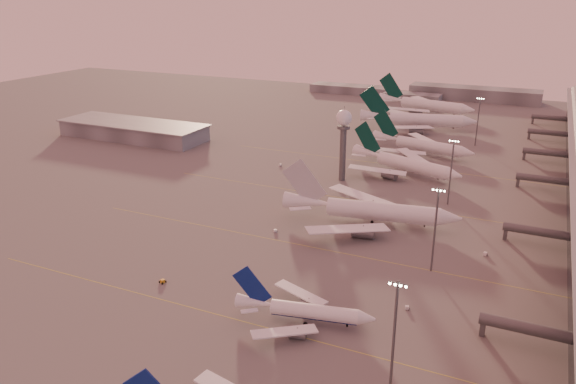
% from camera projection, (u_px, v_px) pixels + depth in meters
% --- Properties ---
extents(ground, '(700.00, 700.00, 0.00)m').
position_uv_depth(ground, '(151.00, 324.00, 133.41)').
color(ground, '#5B5959').
rests_on(ground, ground).
extents(taxiway_markings, '(180.00, 185.25, 0.02)m').
position_uv_depth(taxiway_markings, '(348.00, 253.00, 169.31)').
color(taxiway_markings, gold).
rests_on(taxiway_markings, ground).
extents(hangar, '(82.00, 27.00, 8.50)m').
position_uv_depth(hangar, '(133.00, 130.00, 298.85)').
color(hangar, slate).
rests_on(hangar, ground).
extents(radar_tower, '(6.40, 6.40, 31.10)m').
position_uv_depth(radar_tower, '(344.00, 131.00, 226.67)').
color(radar_tower, '#54565B').
rests_on(radar_tower, ground).
extents(mast_a, '(3.60, 0.56, 25.00)m').
position_uv_depth(mast_a, '(394.00, 333.00, 105.79)').
color(mast_a, '#54565B').
rests_on(mast_a, ground).
extents(mast_b, '(3.60, 0.56, 25.00)m').
position_uv_depth(mast_b, '(435.00, 226.00, 153.89)').
color(mast_b, '#54565B').
rests_on(mast_b, ground).
extents(mast_c, '(3.60, 0.56, 25.00)m').
position_uv_depth(mast_c, '(451.00, 169.00, 202.79)').
color(mast_c, '#54565B').
rests_on(mast_c, ground).
extents(mast_d, '(3.60, 0.56, 25.00)m').
position_uv_depth(mast_d, '(478.00, 119.00, 280.35)').
color(mast_d, '#54565B').
rests_on(mast_d, ground).
extents(distant_horizon, '(165.00, 37.50, 9.00)m').
position_uv_depth(distant_horizon, '(434.00, 93.00, 408.41)').
color(distant_horizon, slate).
rests_on(distant_horizon, ground).
extents(narrowbody_mid, '(34.12, 26.97, 13.47)m').
position_uv_depth(narrowbody_mid, '(304.00, 313.00, 132.83)').
color(narrowbody_mid, white).
rests_on(narrowbody_mid, ground).
extents(widebody_white, '(60.20, 47.87, 21.30)m').
position_uv_depth(widebody_white, '(370.00, 214.00, 188.54)').
color(widebody_white, white).
rests_on(widebody_white, ground).
extents(greentail_a, '(52.08, 41.34, 19.72)m').
position_uv_depth(greentail_a, '(405.00, 166.00, 240.40)').
color(greentail_a, white).
rests_on(greentail_a, ground).
extents(greentail_b, '(52.11, 41.61, 19.23)m').
position_uv_depth(greentail_b, '(422.00, 148.00, 269.10)').
color(greentail_b, white).
rests_on(greentail_b, ground).
extents(greentail_c, '(65.13, 52.07, 23.94)m').
position_uv_depth(greentail_c, '(418.00, 122.00, 317.21)').
color(greentail_c, white).
rests_on(greentail_c, ground).
extents(greentail_d, '(64.59, 51.66, 23.72)m').
position_uv_depth(greentail_d, '(425.00, 107.00, 358.15)').
color(greentail_d, white).
rests_on(greentail_d, ground).
extents(gsv_tug_mid, '(3.78, 2.84, 0.96)m').
position_uv_depth(gsv_tug_mid, '(163.00, 281.00, 151.66)').
color(gsv_tug_mid, orange).
rests_on(gsv_tug_mid, ground).
extents(gsv_truck_b, '(5.12, 3.05, 1.95)m').
position_uv_depth(gsv_truck_b, '(409.00, 306.00, 138.89)').
color(gsv_truck_b, silver).
rests_on(gsv_truck_b, ground).
extents(gsv_truck_c, '(4.61, 4.81, 1.98)m').
position_uv_depth(gsv_truck_c, '(276.00, 229.00, 183.33)').
color(gsv_truck_c, silver).
rests_on(gsv_truck_c, ground).
extents(gsv_catering_b, '(5.45, 3.27, 4.17)m').
position_uv_depth(gsv_catering_b, '(487.00, 249.00, 166.66)').
color(gsv_catering_b, silver).
rests_on(gsv_catering_b, ground).
extents(gsv_tug_far, '(4.03, 4.64, 1.14)m').
position_uv_depth(gsv_tug_far, '(341.00, 190.00, 220.50)').
color(gsv_tug_far, silver).
rests_on(gsv_tug_far, ground).
extents(gsv_truck_d, '(3.44, 5.19, 1.97)m').
position_uv_depth(gsv_truck_d, '(281.00, 164.00, 252.12)').
color(gsv_truck_d, silver).
rests_on(gsv_truck_d, ground).
extents(gsv_tug_hangar, '(3.28, 2.30, 0.86)m').
position_uv_depth(gsv_tug_hangar, '(439.00, 173.00, 241.97)').
color(gsv_tug_hangar, '#505255').
rests_on(gsv_tug_hangar, ground).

